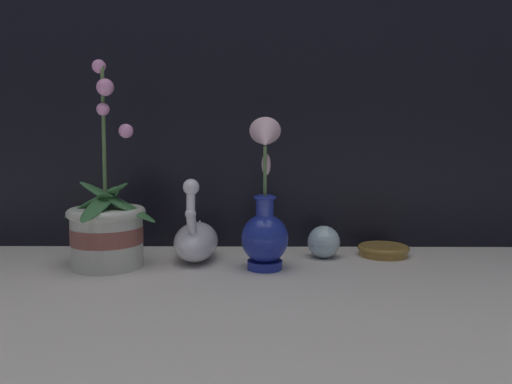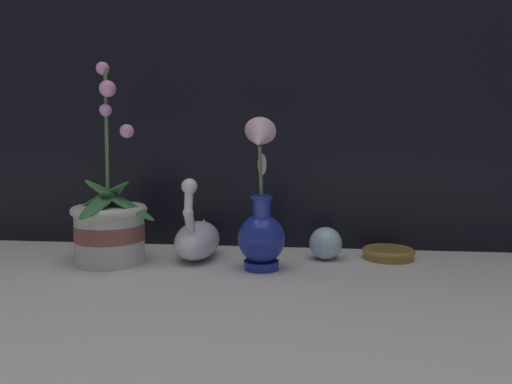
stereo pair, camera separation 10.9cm
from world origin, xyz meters
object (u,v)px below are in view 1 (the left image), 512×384
at_px(orchid_potted_plant, 107,228).
at_px(swan_figurine, 196,239).
at_px(glass_sphere, 324,242).
at_px(blue_vase, 265,223).
at_px(amber_dish, 383,250).

distance_m(orchid_potted_plant, swan_figurine, 0.19).
relative_size(swan_figurine, glass_sphere, 2.56).
xyz_separation_m(swan_figurine, glass_sphere, (0.29, 0.02, -0.01)).
bearing_deg(glass_sphere, orchid_potted_plant, -169.95).
relative_size(swan_figurine, blue_vase, 0.60).
height_order(blue_vase, glass_sphere, blue_vase).
relative_size(swan_figurine, amber_dish, 1.60).
height_order(blue_vase, amber_dish, blue_vase).
distance_m(swan_figurine, glass_sphere, 0.29).
bearing_deg(swan_figurine, amber_dish, 6.12).
bearing_deg(blue_vase, orchid_potted_plant, 176.21).
height_order(orchid_potted_plant, swan_figurine, orchid_potted_plant).
distance_m(orchid_potted_plant, blue_vase, 0.33).
xyz_separation_m(orchid_potted_plant, glass_sphere, (0.47, 0.08, -0.05)).
bearing_deg(blue_vase, amber_dish, 24.76).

